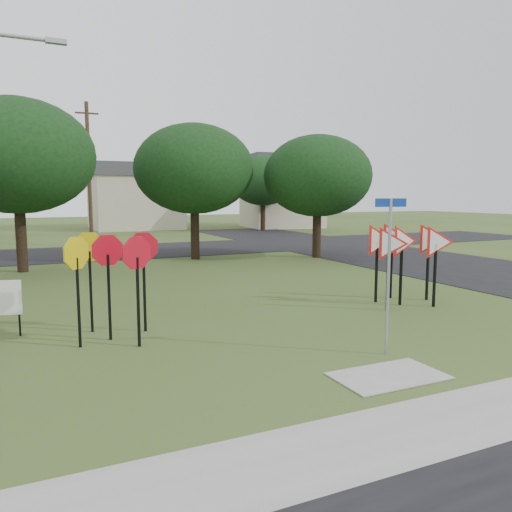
{
  "coord_description": "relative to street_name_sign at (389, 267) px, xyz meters",
  "views": [
    {
      "loc": [
        -5.82,
        -9.25,
        3.26
      ],
      "look_at": [
        -0.14,
        3.0,
        1.6
      ],
      "focal_mm": 35.0,
      "sensor_mm": 36.0,
      "label": 1
    }
  ],
  "objects": [
    {
      "name": "ground",
      "position": [
        -0.79,
        1.37,
        -1.82
      ],
      "size": [
        140.0,
        140.0,
        0.0
      ],
      "primitive_type": "plane",
      "color": "#354D1C"
    },
    {
      "name": "tree_near_mid",
      "position": [
        1.21,
        16.37,
        2.72
      ],
      "size": [
        6.0,
        6.0,
        6.8
      ],
      "color": "black",
      "rests_on": "ground"
    },
    {
      "name": "far_pole_b",
      "position": [
        5.21,
        29.37,
        2.53
      ],
      "size": [
        1.4,
        0.24,
        8.5
      ],
      "color": "#473520",
      "rests_on": "ground"
    },
    {
      "name": "sidewalk",
      "position": [
        -0.79,
        -2.83,
        -1.81
      ],
      "size": [
        30.0,
        1.6,
        0.02
      ],
      "primitive_type": "cube",
      "color": "gray",
      "rests_on": "ground"
    },
    {
      "name": "street_name_sign",
      "position": [
        0.0,
        0.0,
        0.0
      ],
      "size": [
        0.64,
        0.18,
        3.19
      ],
      "color": "#979BA0",
      "rests_on": "ground"
    },
    {
      "name": "house_right",
      "position": [
        17.21,
        37.37,
        1.83
      ],
      "size": [
        8.3,
        8.3,
        7.2
      ],
      "color": "beige",
      "rests_on": "ground"
    },
    {
      "name": "tree_near_right",
      "position": [
        7.21,
        14.37,
        2.41
      ],
      "size": [
        5.6,
        5.6,
        6.33
      ],
      "color": "black",
      "rests_on": "ground"
    },
    {
      "name": "house_mid",
      "position": [
        3.21,
        41.37,
        1.33
      ],
      "size": [
        8.4,
        8.4,
        6.2
      ],
      "color": "beige",
      "rests_on": "ground"
    },
    {
      "name": "yield_sign_cluster",
      "position": [
        3.62,
        3.66,
        -0.03
      ],
      "size": [
        3.0,
        1.94,
        2.44
      ],
      "color": "black",
      "rests_on": "ground"
    },
    {
      "name": "tree_near_left",
      "position": [
        -6.79,
        15.37,
        3.04
      ],
      "size": [
        6.4,
        6.4,
        7.27
      ],
      "color": "black",
      "rests_on": "ground"
    },
    {
      "name": "far_pole_a",
      "position": [
        -2.79,
        25.37,
        2.78
      ],
      "size": [
        1.4,
        0.24,
        9.0
      ],
      "color": "#473520",
      "rests_on": "ground"
    },
    {
      "name": "curb_pad",
      "position": [
        -0.79,
        -1.03,
        -1.81
      ],
      "size": [
        2.0,
        1.2,
        0.02
      ],
      "primitive_type": "cube",
      "color": "gray",
      "rests_on": "ground"
    },
    {
      "name": "tree_far_right",
      "position": [
        13.21,
        33.37,
        2.72
      ],
      "size": [
        6.0,
        6.0,
        6.8
      ],
      "color": "black",
      "rests_on": "ground"
    },
    {
      "name": "street_far",
      "position": [
        -0.79,
        21.37,
        -1.81
      ],
      "size": [
        60.0,
        8.0,
        0.02
      ],
      "primitive_type": "cube",
      "color": "black",
      "rests_on": "ground"
    },
    {
      "name": "street_right",
      "position": [
        11.21,
        11.37,
        -1.81
      ],
      "size": [
        8.0,
        50.0,
        0.02
      ],
      "primitive_type": "cube",
      "color": "black",
      "rests_on": "ground"
    },
    {
      "name": "stop_sign_cluster",
      "position": [
        -4.9,
        3.5,
        -0.03
      ],
      "size": [
        2.22,
        1.9,
        2.41
      ],
      "color": "black",
      "rests_on": "ground"
    }
  ]
}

